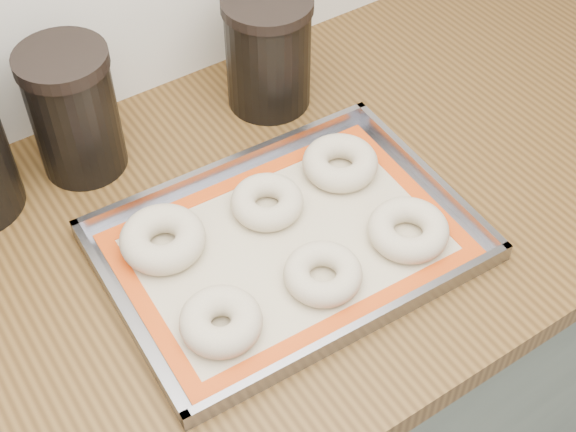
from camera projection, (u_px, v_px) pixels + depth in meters
cabinet at (230, 417)px, 1.39m from camera, size 3.00×0.65×0.86m
countertop at (212, 250)px, 1.06m from camera, size 3.06×0.68×0.04m
baking_tray at (288, 244)px, 1.03m from camera, size 0.47×0.35×0.03m
baking_mat at (288, 245)px, 1.03m from camera, size 0.43×0.31×0.00m
bagel_front_left at (221, 321)px, 0.93m from camera, size 0.10×0.10×0.04m
bagel_front_mid at (323, 274)px, 0.98m from camera, size 0.11×0.11×0.03m
bagel_front_right at (408, 230)px, 1.03m from camera, size 0.13×0.13×0.03m
bagel_back_left at (163, 239)px, 1.01m from camera, size 0.12×0.12×0.04m
bagel_back_mid at (267, 202)px, 1.06m from camera, size 0.12×0.12×0.03m
bagel_back_right at (340, 163)px, 1.11m from camera, size 0.13×0.13×0.04m
canister_mid at (74, 111)px, 1.07m from camera, size 0.12×0.12×0.19m
canister_right at (268, 52)px, 1.17m from camera, size 0.13×0.13×0.18m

